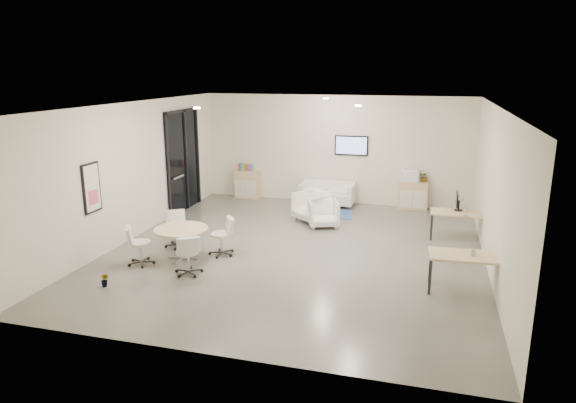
{
  "coord_description": "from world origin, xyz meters",
  "views": [
    {
      "loc": [
        2.7,
        -10.47,
        3.93
      ],
      "look_at": [
        -0.31,
        0.4,
        1.01
      ],
      "focal_mm": 32.0,
      "sensor_mm": 36.0,
      "label": 1
    }
  ],
  "objects_px": {
    "sideboard_left": "(247,184)",
    "desk_front": "(468,259)",
    "loveseat": "(328,194)",
    "sideboard_right": "(413,195)",
    "armchair_left": "(312,205)",
    "armchair_right": "(323,212)",
    "round_table": "(181,232)",
    "desk_rear": "(458,215)"
  },
  "relations": [
    {
      "from": "sideboard_right",
      "to": "armchair_right",
      "type": "xyz_separation_m",
      "value": [
        -2.15,
        -2.33,
        -0.03
      ]
    },
    {
      "from": "sideboard_left",
      "to": "sideboard_right",
      "type": "bearing_deg",
      "value": 0.01
    },
    {
      "from": "armchair_right",
      "to": "desk_rear",
      "type": "xyz_separation_m",
      "value": [
        3.27,
        -0.14,
        0.22
      ]
    },
    {
      "from": "sideboard_left",
      "to": "armchair_left",
      "type": "height_order",
      "value": "sideboard_left"
    },
    {
      "from": "sideboard_right",
      "to": "desk_rear",
      "type": "relative_size",
      "value": 0.64
    },
    {
      "from": "desk_front",
      "to": "sideboard_right",
      "type": "bearing_deg",
      "value": 98.04
    },
    {
      "from": "armchair_left",
      "to": "desk_front",
      "type": "height_order",
      "value": "armchair_left"
    },
    {
      "from": "sideboard_left",
      "to": "round_table",
      "type": "bearing_deg",
      "value": -84.84
    },
    {
      "from": "desk_rear",
      "to": "sideboard_left",
      "type": "bearing_deg",
      "value": 158.11
    },
    {
      "from": "desk_front",
      "to": "desk_rear",
      "type": "bearing_deg",
      "value": 86.85
    },
    {
      "from": "desk_rear",
      "to": "round_table",
      "type": "bearing_deg",
      "value": -152.47
    },
    {
      "from": "desk_rear",
      "to": "desk_front",
      "type": "distance_m",
      "value": 3.09
    },
    {
      "from": "loveseat",
      "to": "armchair_right",
      "type": "xyz_separation_m",
      "value": [
        0.31,
        -2.16,
        0.06
      ]
    },
    {
      "from": "armchair_left",
      "to": "desk_front",
      "type": "distance_m",
      "value": 5.2
    },
    {
      "from": "armchair_left",
      "to": "loveseat",
      "type": "bearing_deg",
      "value": 125.05
    },
    {
      "from": "loveseat",
      "to": "sideboard_right",
      "type": "bearing_deg",
      "value": 5.23
    },
    {
      "from": "sideboard_left",
      "to": "loveseat",
      "type": "distance_m",
      "value": 2.6
    },
    {
      "from": "armchair_left",
      "to": "desk_rear",
      "type": "height_order",
      "value": "armchair_left"
    },
    {
      "from": "sideboard_right",
      "to": "round_table",
      "type": "bearing_deg",
      "value": -129.93
    },
    {
      "from": "armchair_left",
      "to": "round_table",
      "type": "xyz_separation_m",
      "value": [
        -2.03,
        -3.54,
        0.18
      ]
    },
    {
      "from": "desk_rear",
      "to": "desk_front",
      "type": "bearing_deg",
      "value": -89.55
    },
    {
      "from": "armchair_right",
      "to": "round_table",
      "type": "xyz_separation_m",
      "value": [
        -2.41,
        -3.11,
        0.22
      ]
    },
    {
      "from": "loveseat",
      "to": "round_table",
      "type": "relative_size",
      "value": 1.4
    },
    {
      "from": "armchair_left",
      "to": "round_table",
      "type": "height_order",
      "value": "armchair_left"
    },
    {
      "from": "loveseat",
      "to": "round_table",
      "type": "bearing_deg",
      "value": -110.49
    },
    {
      "from": "loveseat",
      "to": "desk_rear",
      "type": "xyz_separation_m",
      "value": [
        3.59,
        -2.3,
        0.27
      ]
    },
    {
      "from": "armchair_right",
      "to": "desk_front",
      "type": "height_order",
      "value": "armchair_right"
    },
    {
      "from": "desk_rear",
      "to": "round_table",
      "type": "distance_m",
      "value": 6.41
    },
    {
      "from": "loveseat",
      "to": "armchair_left",
      "type": "xyz_separation_m",
      "value": [
        -0.07,
        -1.72,
        0.11
      ]
    },
    {
      "from": "armchair_left",
      "to": "sideboard_left",
      "type": "bearing_deg",
      "value": -179.66
    },
    {
      "from": "sideboard_right",
      "to": "loveseat",
      "type": "height_order",
      "value": "sideboard_right"
    },
    {
      "from": "loveseat",
      "to": "sideboard_left",
      "type": "bearing_deg",
      "value": 177.39
    },
    {
      "from": "sideboard_left",
      "to": "armchair_left",
      "type": "distance_m",
      "value": 3.15
    },
    {
      "from": "round_table",
      "to": "armchair_left",
      "type": "bearing_deg",
      "value": 60.24
    },
    {
      "from": "sideboard_right",
      "to": "desk_front",
      "type": "bearing_deg",
      "value": -78.29
    },
    {
      "from": "desk_front",
      "to": "round_table",
      "type": "distance_m",
      "value": 5.71
    },
    {
      "from": "loveseat",
      "to": "desk_front",
      "type": "bearing_deg",
      "value": -54.98
    },
    {
      "from": "armchair_left",
      "to": "armchair_right",
      "type": "bearing_deg",
      "value": -11.35
    },
    {
      "from": "desk_rear",
      "to": "round_table",
      "type": "xyz_separation_m",
      "value": [
        -5.68,
        -2.97,
        0.01
      ]
    },
    {
      "from": "sideboard_left",
      "to": "desk_front",
      "type": "distance_m",
      "value": 8.33
    },
    {
      "from": "sideboard_right",
      "to": "armchair_left",
      "type": "xyz_separation_m",
      "value": [
        -2.53,
        -1.9,
        0.02
      ]
    },
    {
      "from": "desk_rear",
      "to": "desk_front",
      "type": "xyz_separation_m",
      "value": [
        0.03,
        -3.09,
        0.04
      ]
    }
  ]
}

